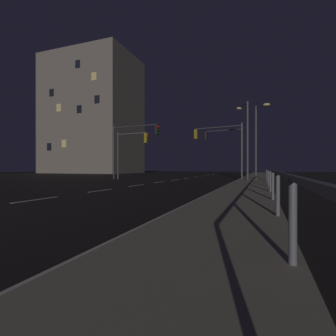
{
  "coord_description": "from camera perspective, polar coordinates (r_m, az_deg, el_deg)",
  "views": [
    {
      "loc": [
        7.87,
        -2.11,
        1.2
      ],
      "look_at": [
        -1.06,
        21.77,
        1.14
      ],
      "focal_mm": 27.21,
      "sensor_mm": 36.0,
      "label": 1
    }
  ],
  "objects": [
    {
      "name": "street_lamp_corner",
      "position": [
        23.86,
        19.5,
        7.12
      ],
      "size": [
        1.23,
        1.63,
        6.52
      ],
      "color": "#38383D",
      "rests_on": "sidewalk_right"
    },
    {
      "name": "traffic_light_overhead_east",
      "position": [
        29.92,
        13.32,
        5.75
      ],
      "size": [
        5.12,
        0.92,
        5.58
      ],
      "color": "#2D3033",
      "rests_on": "sidewalk_right"
    },
    {
      "name": "building_distant",
      "position": [
        58.8,
        -16.42,
        11.11
      ],
      "size": [
        18.4,
        13.32,
        24.8
      ],
      "color": "#6B6056",
      "rests_on": "ground"
    },
    {
      "name": "traffic_light_far_left",
      "position": [
        25.77,
        -8.22,
        5.03
      ],
      "size": [
        3.66,
        0.53,
        4.83
      ],
      "color": "#38383D",
      "rests_on": "ground"
    },
    {
      "name": "sidewalk_right",
      "position": [
        19.66,
        18.19,
        -3.17
      ],
      "size": [
        2.49,
        77.0,
        0.14
      ],
      "primitive_type": "cube",
      "color": "gray",
      "rests_on": "ground"
    },
    {
      "name": "traffic_light_near_right",
      "position": [
        25.33,
        11.41,
        6.19
      ],
      "size": [
        4.88,
        0.93,
        5.22
      ],
      "color": "#4C4C51",
      "rests_on": "sidewalk_right"
    },
    {
      "name": "lane_edge_line",
      "position": [
        24.75,
        15.19,
        -2.64
      ],
      "size": [
        0.14,
        53.0,
        0.01
      ],
      "color": "silver",
      "rests_on": "ground"
    },
    {
      "name": "lane_markings_center",
      "position": [
        24.44,
        1.69,
        -2.67
      ],
      "size": [
        0.14,
        50.0,
        0.01
      ],
      "color": "silver",
      "rests_on": "ground"
    },
    {
      "name": "ground_plane",
      "position": [
        21.17,
        -1.38,
        -3.12
      ],
      "size": [
        112.0,
        112.0,
        0.0
      ],
      "primitive_type": "plane",
      "color": "black",
      "rests_on": "ground"
    },
    {
      "name": "street_lamp_mid_block",
      "position": [
        23.16,
        17.04,
        7.56
      ],
      "size": [
        1.15,
        1.61,
        6.7
      ],
      "color": "#38383D",
      "rests_on": "sidewalk_right"
    },
    {
      "name": "barrier_fence",
      "position": [
        13.5,
        21.8,
        -1.25
      ],
      "size": [
        0.09,
        26.86,
        0.98
      ],
      "color": "#59595E",
      "rests_on": "sidewalk_right"
    },
    {
      "name": "traffic_light_near_left",
      "position": [
        25.59,
        -7.92,
        6.33
      ],
      "size": [
        5.31,
        0.66,
        5.53
      ],
      "color": "#2D3033",
      "rests_on": "ground"
    }
  ]
}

